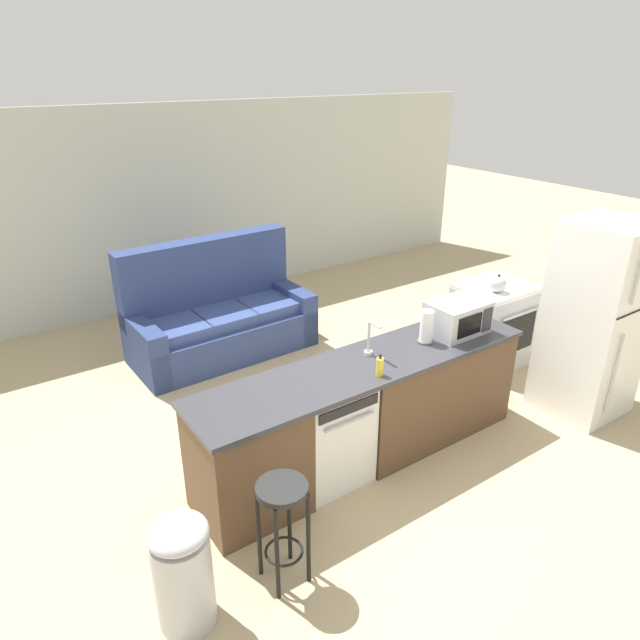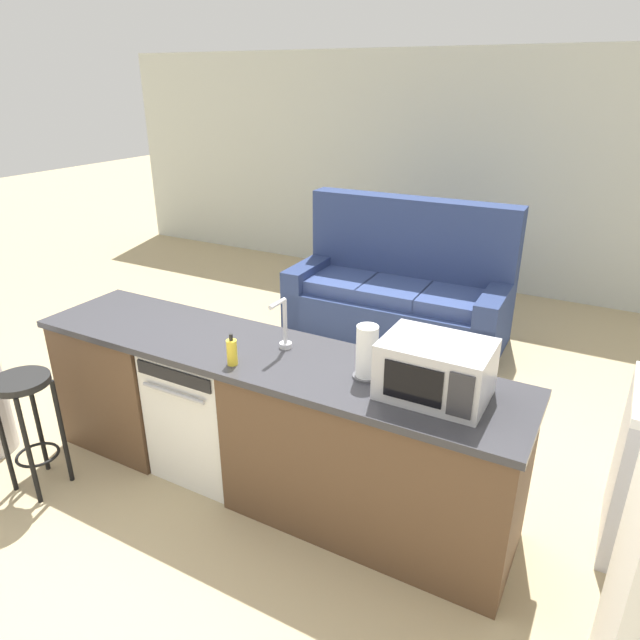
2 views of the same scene
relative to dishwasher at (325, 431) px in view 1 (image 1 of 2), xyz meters
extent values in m
plane|color=tan|center=(0.25, 0.00, -0.42)|extent=(24.00, 24.00, 0.00)
cube|color=beige|center=(0.55, 4.20, 0.88)|extent=(10.00, 0.06, 2.60)
cube|color=brown|center=(-0.68, 0.00, 0.01)|extent=(0.75, 0.62, 0.86)
cube|color=brown|center=(1.08, 0.00, 0.01)|extent=(1.55, 0.62, 0.86)
cube|color=#333338|center=(0.40, 0.00, 0.46)|extent=(2.94, 0.66, 0.04)
cube|color=black|center=(0.40, 0.00, -0.38)|extent=(2.86, 0.56, 0.08)
cube|color=white|center=(0.00, 0.00, 0.00)|extent=(0.58, 0.58, 0.84)
cube|color=black|center=(0.00, -0.30, 0.36)|extent=(0.52, 0.01, 0.08)
cylinder|color=#B2B2B7|center=(0.00, -0.31, 0.26)|extent=(0.44, 0.02, 0.02)
cube|color=#B7B7BC|center=(2.60, 0.55, 0.00)|extent=(0.76, 0.64, 0.85)
cube|color=black|center=(2.60, 0.22, 0.05)|extent=(0.53, 0.01, 0.43)
cylinder|color=silver|center=(2.60, 0.20, 0.28)|extent=(0.61, 0.03, 0.03)
cube|color=white|center=(2.60, 0.55, 0.45)|extent=(0.76, 0.64, 0.05)
torus|color=black|center=(2.43, 0.42, 0.47)|extent=(0.16, 0.16, 0.01)
torus|color=black|center=(2.77, 0.42, 0.47)|extent=(0.16, 0.16, 0.01)
torus|color=black|center=(2.43, 0.68, 0.47)|extent=(0.16, 0.16, 0.01)
torus|color=black|center=(2.77, 0.68, 0.47)|extent=(0.16, 0.16, 0.01)
cube|color=white|center=(2.60, -0.55, 0.49)|extent=(0.72, 0.70, 1.82)
cylinder|color=#B2B2B7|center=(2.40, -0.92, 1.05)|extent=(0.02, 0.02, 0.48)
cylinder|color=#B2B2B7|center=(2.40, -0.92, 0.14)|extent=(0.02, 0.02, 0.79)
cube|color=black|center=(2.60, -0.90, 0.71)|extent=(0.68, 0.01, 0.01)
cube|color=#B7B7BC|center=(1.38, 0.00, 0.62)|extent=(0.50, 0.36, 0.28)
cube|color=black|center=(1.34, -0.18, 0.62)|extent=(0.27, 0.01, 0.18)
cube|color=#2D2D33|center=(1.55, -0.18, 0.62)|extent=(0.11, 0.01, 0.21)
cylinder|color=silver|center=(0.49, 0.10, 0.49)|extent=(0.07, 0.07, 0.03)
cylinder|color=silver|center=(0.49, 0.10, 0.64)|extent=(0.02, 0.02, 0.26)
cylinder|color=silver|center=(0.49, 0.03, 0.77)|extent=(0.02, 0.14, 0.02)
cylinder|color=#4C4C51|center=(1.03, 0.01, 0.49)|extent=(0.14, 0.14, 0.01)
cylinder|color=white|center=(1.03, 0.01, 0.63)|extent=(0.11, 0.11, 0.27)
cylinder|color=yellow|center=(0.35, -0.21, 0.55)|extent=(0.06, 0.06, 0.14)
cylinder|color=black|center=(0.35, -0.21, 0.64)|extent=(0.02, 0.02, 0.04)
sphere|color=#B2B2B7|center=(2.43, 0.42, 0.56)|extent=(0.17, 0.17, 0.17)
sphere|color=black|center=(2.43, 0.42, 0.66)|extent=(0.03, 0.03, 0.03)
cone|color=#B2B2B7|center=(2.51, 0.42, 0.58)|extent=(0.08, 0.04, 0.06)
cylinder|color=black|center=(-0.79, -0.68, 0.30)|extent=(0.32, 0.32, 0.04)
cylinder|color=black|center=(-0.90, -0.79, -0.07)|extent=(0.03, 0.03, 0.70)
cylinder|color=black|center=(-0.68, -0.79, -0.07)|extent=(0.03, 0.03, 0.70)
cylinder|color=black|center=(-0.90, -0.56, -0.07)|extent=(0.03, 0.03, 0.70)
cylinder|color=black|center=(-0.68, -0.56, -0.07)|extent=(0.03, 0.03, 0.70)
torus|color=black|center=(-0.79, -0.68, -0.20)|extent=(0.25, 0.25, 0.02)
cylinder|color=#B7B7BC|center=(-1.42, -0.61, -0.11)|extent=(0.34, 0.34, 0.62)
ellipsoid|color=#B7B7BC|center=(-1.42, -0.61, 0.25)|extent=(0.35, 0.35, 0.14)
cube|color=navy|center=(0.27, 2.39, -0.21)|extent=(2.02, 0.95, 0.42)
cube|color=navy|center=(0.26, 2.72, 0.21)|extent=(2.01, 0.29, 1.27)
cube|color=navy|center=(-0.63, 2.37, -0.11)|extent=(0.22, 0.90, 0.62)
cube|color=navy|center=(1.17, 2.41, -0.11)|extent=(0.22, 0.90, 0.62)
cube|color=#35477D|center=(-0.28, 2.33, 0.06)|extent=(0.58, 0.64, 0.12)
cube|color=#35477D|center=(0.27, 2.34, 0.06)|extent=(0.58, 0.64, 0.12)
cube|color=#35477D|center=(0.82, 2.35, 0.06)|extent=(0.58, 0.64, 0.12)
camera|label=1|loc=(-2.12, -3.01, 2.60)|focal=32.00mm
camera|label=2|loc=(2.04, -2.33, 1.88)|focal=32.00mm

